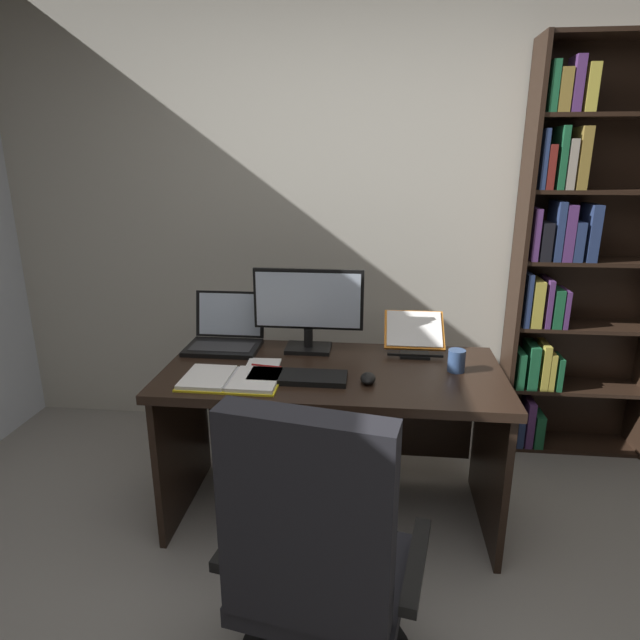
{
  "coord_description": "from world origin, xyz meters",
  "views": [
    {
      "loc": [
        -0.03,
        -1.21,
        1.67
      ],
      "look_at": [
        -0.26,
        0.97,
        1.0
      ],
      "focal_mm": 30.07,
      "sensor_mm": 36.0,
      "label": 1
    }
  ],
  "objects_px": {
    "keyboard": "(298,377)",
    "reading_stand_with_book": "(414,334)",
    "desk": "(333,404)",
    "coffee_mug": "(456,361)",
    "office_chair": "(318,582)",
    "monitor": "(308,309)",
    "bookshelf": "(573,260)",
    "open_binder": "(231,379)",
    "notepad": "(262,368)",
    "pen": "(266,366)",
    "computer_mouse": "(368,378)",
    "laptop": "(225,336)"
  },
  "relations": [
    {
      "from": "notepad",
      "to": "coffee_mug",
      "type": "height_order",
      "value": "coffee_mug"
    },
    {
      "from": "desk",
      "to": "coffee_mug",
      "type": "xyz_separation_m",
      "value": [
        0.55,
        -0.04,
        0.26
      ]
    },
    {
      "from": "open_binder",
      "to": "pen",
      "type": "distance_m",
      "value": 0.2
    },
    {
      "from": "laptop",
      "to": "keyboard",
      "type": "height_order",
      "value": "laptop"
    },
    {
      "from": "bookshelf",
      "to": "computer_mouse",
      "type": "relative_size",
      "value": 21.64
    },
    {
      "from": "bookshelf",
      "to": "keyboard",
      "type": "distance_m",
      "value": 1.72
    },
    {
      "from": "keyboard",
      "to": "computer_mouse",
      "type": "bearing_deg",
      "value": 0.0
    },
    {
      "from": "notepad",
      "to": "desk",
      "type": "bearing_deg",
      "value": 17.91
    },
    {
      "from": "monitor",
      "to": "computer_mouse",
      "type": "height_order",
      "value": "monitor"
    },
    {
      "from": "office_chair",
      "to": "open_binder",
      "type": "height_order",
      "value": "office_chair"
    },
    {
      "from": "laptop",
      "to": "reading_stand_with_book",
      "type": "height_order",
      "value": "laptop"
    },
    {
      "from": "laptop",
      "to": "reading_stand_with_book",
      "type": "bearing_deg",
      "value": 3.36
    },
    {
      "from": "open_binder",
      "to": "office_chair",
      "type": "bearing_deg",
      "value": -58.29
    },
    {
      "from": "office_chair",
      "to": "monitor",
      "type": "height_order",
      "value": "monitor"
    },
    {
      "from": "desk",
      "to": "open_binder",
      "type": "height_order",
      "value": "open_binder"
    },
    {
      "from": "desk",
      "to": "coffee_mug",
      "type": "bearing_deg",
      "value": -4.29
    },
    {
      "from": "bookshelf",
      "to": "open_binder",
      "type": "height_order",
      "value": "bookshelf"
    },
    {
      "from": "notepad",
      "to": "keyboard",
      "type": "bearing_deg",
      "value": -31.17
    },
    {
      "from": "laptop",
      "to": "notepad",
      "type": "xyz_separation_m",
      "value": [
        0.24,
        -0.27,
        -0.05
      ]
    },
    {
      "from": "keyboard",
      "to": "laptop",
      "type": "bearing_deg",
      "value": 138.0
    },
    {
      "from": "reading_stand_with_book",
      "to": "pen",
      "type": "relative_size",
      "value": 2.08
    },
    {
      "from": "keyboard",
      "to": "office_chair",
      "type": "bearing_deg",
      "value": -77.76
    },
    {
      "from": "computer_mouse",
      "to": "coffee_mug",
      "type": "height_order",
      "value": "coffee_mug"
    },
    {
      "from": "desk",
      "to": "keyboard",
      "type": "bearing_deg",
      "value": -123.39
    },
    {
      "from": "monitor",
      "to": "keyboard",
      "type": "relative_size",
      "value": 1.27
    },
    {
      "from": "notepad",
      "to": "reading_stand_with_book",
      "type": "bearing_deg",
      "value": 25.17
    },
    {
      "from": "computer_mouse",
      "to": "keyboard",
      "type": "bearing_deg",
      "value": 180.0
    },
    {
      "from": "desk",
      "to": "open_binder",
      "type": "distance_m",
      "value": 0.54
    },
    {
      "from": "office_chair",
      "to": "laptop",
      "type": "bearing_deg",
      "value": 127.47
    },
    {
      "from": "computer_mouse",
      "to": "pen",
      "type": "height_order",
      "value": "computer_mouse"
    },
    {
      "from": "office_chair",
      "to": "reading_stand_with_book",
      "type": "relative_size",
      "value": 3.63
    },
    {
      "from": "reading_stand_with_book",
      "to": "keyboard",
      "type": "bearing_deg",
      "value": -139.94
    },
    {
      "from": "bookshelf",
      "to": "open_binder",
      "type": "bearing_deg",
      "value": -149.61
    },
    {
      "from": "bookshelf",
      "to": "notepad",
      "type": "height_order",
      "value": "bookshelf"
    },
    {
      "from": "office_chair",
      "to": "pen",
      "type": "xyz_separation_m",
      "value": [
        -0.33,
        0.9,
        0.32
      ]
    },
    {
      "from": "desk",
      "to": "bookshelf",
      "type": "xyz_separation_m",
      "value": [
        1.26,
        0.72,
        0.58
      ]
    },
    {
      "from": "reading_stand_with_book",
      "to": "computer_mouse",
      "type": "bearing_deg",
      "value": -116.48
    },
    {
      "from": "monitor",
      "to": "computer_mouse",
      "type": "distance_m",
      "value": 0.51
    },
    {
      "from": "office_chair",
      "to": "laptop",
      "type": "relative_size",
      "value": 2.97
    },
    {
      "from": "reading_stand_with_book",
      "to": "notepad",
      "type": "distance_m",
      "value": 0.77
    },
    {
      "from": "pen",
      "to": "desk",
      "type": "bearing_deg",
      "value": 19.03
    },
    {
      "from": "desk",
      "to": "monitor",
      "type": "xyz_separation_m",
      "value": [
        -0.14,
        0.16,
        0.42
      ]
    },
    {
      "from": "coffee_mug",
      "to": "desk",
      "type": "bearing_deg",
      "value": 175.71
    },
    {
      "from": "keyboard",
      "to": "reading_stand_with_book",
      "type": "relative_size",
      "value": 1.44
    },
    {
      "from": "computer_mouse",
      "to": "coffee_mug",
      "type": "relative_size",
      "value": 1.04
    },
    {
      "from": "open_binder",
      "to": "coffee_mug",
      "type": "height_order",
      "value": "coffee_mug"
    },
    {
      "from": "keyboard",
      "to": "reading_stand_with_book",
      "type": "height_order",
      "value": "reading_stand_with_book"
    },
    {
      "from": "desk",
      "to": "notepad",
      "type": "bearing_deg",
      "value": -162.09
    },
    {
      "from": "keyboard",
      "to": "pen",
      "type": "xyz_separation_m",
      "value": [
        -0.16,
        0.11,
        0.0
      ]
    },
    {
      "from": "bookshelf",
      "to": "pen",
      "type": "distance_m",
      "value": 1.79
    }
  ]
}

